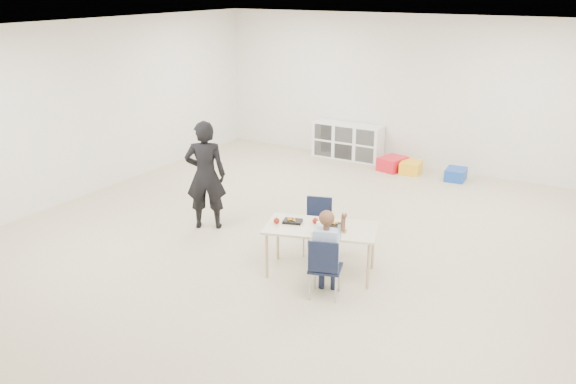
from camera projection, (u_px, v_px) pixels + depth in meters
The scene contains 16 objects.
room at pixel (292, 145), 7.63m from camera, with size 9.00×9.02×2.80m.
table at pixel (321, 250), 7.29m from camera, with size 1.45×1.02×0.60m.
chair_near at pixel (325, 267), 6.73m from camera, with size 0.35×0.33×0.72m, color black, non-canonical shape.
chair_far at pixel (317, 227), 7.80m from camera, with size 0.35×0.33×0.72m, color black, non-canonical shape.
child at pixel (326, 249), 6.66m from camera, with size 0.48×0.48×1.14m, color #B7D3F7, non-canonical shape.
lunch_tray_near at pixel (333, 225), 7.19m from camera, with size 0.22×0.16×0.03m, color black.
lunch_tray_far at pixel (293, 221), 7.31m from camera, with size 0.22×0.16×0.03m, color black.
milk_carton at pixel (320, 226), 7.07m from camera, with size 0.07×0.07×0.10m, color white.
bread_roll at pixel (341, 229), 7.05m from camera, with size 0.09×0.09×0.07m, color #B17C48.
apple_near at pixel (315, 221), 7.27m from camera, with size 0.07×0.07×0.07m, color maroon.
apple_far at pixel (277, 221), 7.27m from camera, with size 0.07×0.07×0.07m, color maroon.
cubby_shelf at pixel (348, 141), 12.04m from camera, with size 1.40×0.40×0.70m, color white.
adult at pixel (206, 175), 8.52m from camera, with size 0.57×0.37×1.56m, color black.
bin_red at pixel (392, 164), 11.36m from camera, with size 0.39×0.50×0.25m, color red.
bin_yellow at pixel (411, 167), 11.18m from camera, with size 0.35×0.45×0.22m, color yellow.
bin_blue at pixel (456, 174), 10.79m from camera, with size 0.33×0.43×0.21m, color #1642A5.
Camera 1 is at (3.71, -6.40, 3.35)m, focal length 38.00 mm.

